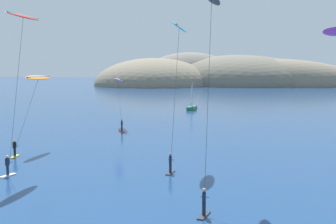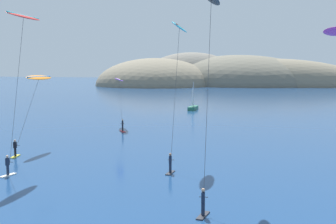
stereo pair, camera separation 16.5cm
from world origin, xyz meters
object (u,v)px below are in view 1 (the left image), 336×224
(sailboat_near, at_px, (192,106))
(kitesurfer_orange, at_px, (36,84))
(kitesurfer_red, at_px, (22,30))
(kitesurfer_purple, at_px, (118,83))
(kitesurfer_cyan, at_px, (179,38))
(kitesurfer_black, at_px, (211,13))

(sailboat_near, relative_size, kitesurfer_orange, 0.72)
(kitesurfer_red, height_order, kitesurfer_purple, kitesurfer_red)
(sailboat_near, relative_size, kitesurfer_purple, 0.71)
(sailboat_near, relative_size, kitesurfer_cyan, 0.45)
(kitesurfer_orange, xyz_separation_m, kitesurfer_black, (20.72, -10.06, 5.55))
(kitesurfer_black, relative_size, kitesurfer_purple, 1.67)
(kitesurfer_cyan, bearing_deg, kitesurfer_purple, 126.59)
(sailboat_near, relative_size, kitesurfer_black, 0.42)
(kitesurfer_cyan, relative_size, kitesurfer_red, 0.97)
(sailboat_near, distance_m, kitesurfer_purple, 28.42)
(kitesurfer_cyan, height_order, kitesurfer_purple, kitesurfer_cyan)
(kitesurfer_orange, relative_size, kitesurfer_black, 0.58)
(kitesurfer_red, bearing_deg, sailboat_near, 87.13)
(kitesurfer_red, bearing_deg, kitesurfer_cyan, 28.43)
(kitesurfer_cyan, bearing_deg, kitesurfer_black, -62.12)
(kitesurfer_red, bearing_deg, kitesurfer_purple, 94.67)
(sailboat_near, bearing_deg, kitesurfer_cyan, -78.54)
(kitesurfer_orange, bearing_deg, kitesurfer_black, -25.90)
(kitesurfer_black, bearing_deg, kitesurfer_red, 172.30)
(kitesurfer_orange, bearing_deg, kitesurfer_purple, 83.98)
(kitesurfer_cyan, relative_size, kitesurfer_purple, 1.55)
(sailboat_near, xyz_separation_m, kitesurfer_purple, (-4.75, -27.41, 5.82))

